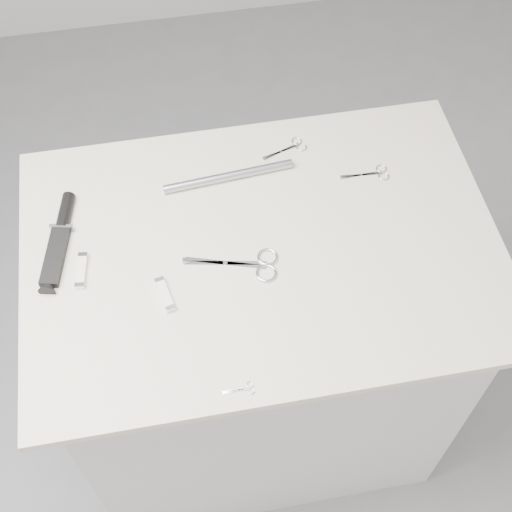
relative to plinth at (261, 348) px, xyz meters
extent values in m
cube|color=gray|center=(0.00, 0.00, -0.46)|extent=(4.00, 4.00, 0.01)
cube|color=silver|center=(0.00, 0.00, 0.00)|extent=(0.90, 0.60, 0.90)
cube|color=beige|center=(0.00, 0.00, 0.46)|extent=(1.00, 0.70, 0.02)
cube|color=silver|center=(-0.08, -0.03, 0.47)|extent=(0.17, 0.07, 0.00)
cylinder|color=silver|center=(-0.08, -0.03, 0.47)|extent=(0.01, 0.01, 0.00)
torus|color=silver|center=(0.01, -0.03, 0.47)|extent=(0.04, 0.04, 0.01)
torus|color=silver|center=(0.00, -0.07, 0.47)|extent=(0.04, 0.04, 0.01)
cube|color=silver|center=(0.25, 0.15, 0.47)|extent=(0.10, 0.02, 0.00)
cylinder|color=silver|center=(0.25, 0.15, 0.47)|extent=(0.01, 0.01, 0.00)
torus|color=silver|center=(0.30, 0.16, 0.47)|extent=(0.03, 0.03, 0.00)
torus|color=silver|center=(0.30, 0.14, 0.47)|extent=(0.03, 0.03, 0.00)
cube|color=silver|center=(0.09, 0.25, 0.47)|extent=(0.09, 0.04, 0.00)
cylinder|color=silver|center=(0.09, 0.25, 0.47)|extent=(0.01, 0.01, 0.00)
torus|color=silver|center=(0.13, 0.28, 0.47)|extent=(0.02, 0.02, 0.00)
torus|color=silver|center=(0.14, 0.25, 0.47)|extent=(0.02, 0.02, 0.00)
cube|color=silver|center=(-0.11, -0.31, 0.47)|extent=(0.05, 0.01, 0.00)
cylinder|color=silver|center=(-0.11, -0.31, 0.47)|extent=(0.00, 0.00, 0.00)
torus|color=silver|center=(-0.08, -0.30, 0.47)|extent=(0.01, 0.01, 0.00)
torus|color=silver|center=(-0.08, -0.32, 0.47)|extent=(0.01, 0.01, 0.00)
cube|color=black|center=(-0.42, 0.04, 0.48)|extent=(0.07, 0.15, 0.02)
cube|color=#999CA2|center=(-0.41, 0.11, 0.48)|extent=(0.05, 0.02, 0.02)
cylinder|color=black|center=(-0.40, 0.16, 0.48)|extent=(0.05, 0.09, 0.03)
cube|color=white|center=(-0.21, -0.09, 0.47)|extent=(0.03, 0.08, 0.01)
cube|color=silver|center=(-0.22, -0.05, 0.48)|extent=(0.02, 0.01, 0.01)
cube|color=silver|center=(-0.21, -0.12, 0.48)|extent=(0.02, 0.01, 0.01)
cube|color=white|center=(-0.37, 0.00, 0.48)|extent=(0.03, 0.08, 0.01)
cube|color=silver|center=(-0.37, 0.04, 0.48)|extent=(0.02, 0.01, 0.01)
cube|color=silver|center=(-0.38, -0.04, 0.48)|extent=(0.02, 0.01, 0.01)
cylinder|color=#999CA2|center=(-0.04, 0.19, 0.48)|extent=(0.29, 0.05, 0.02)
camera|label=1|loc=(-0.17, -0.84, 1.69)|focal=50.00mm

